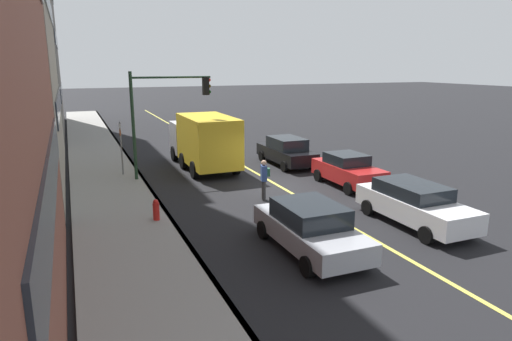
{
  "coord_description": "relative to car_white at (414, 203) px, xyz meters",
  "views": [
    {
      "loc": [
        -18.63,
        9.06,
        5.73
      ],
      "look_at": [
        -2.09,
        2.16,
        1.48
      ],
      "focal_mm": 31.53,
      "sensor_mm": 36.0,
      "label": 1
    }
  ],
  "objects": [
    {
      "name": "car_silver",
      "position": [
        -0.64,
        4.67,
        -0.02
      ],
      "size": [
        4.64,
        2.06,
        1.54
      ],
      "color": "#A8AAB2",
      "rests_on": "ground"
    },
    {
      "name": "fire_hydrant",
      "position": [
        3.68,
        8.66,
        -0.34
      ],
      "size": [
        0.24,
        0.24,
        0.94
      ],
      "color": "red",
      "rests_on": "ground"
    },
    {
      "name": "car_black",
      "position": [
        10.75,
        -0.16,
        0.02
      ],
      "size": [
        4.71,
        1.93,
        1.62
      ],
      "color": "black",
      "rests_on": "ground"
    },
    {
      "name": "traffic_light_mast",
      "position": [
        10.13,
        6.89,
        2.91
      ],
      "size": [
        0.28,
        4.04,
        5.4
      ],
      "color": "#1E3823",
      "rests_on": "ground"
    },
    {
      "name": "truck_yellow",
      "position": [
        11.73,
        4.47,
        0.8
      ],
      "size": [
        6.78,
        2.54,
        3.01
      ],
      "color": "silver",
      "rests_on": "ground"
    },
    {
      "name": "street_sign_post",
      "position": [
        11.41,
        8.96,
        0.9
      ],
      "size": [
        0.6,
        0.08,
        2.9
      ],
      "color": "slate",
      "rests_on": "ground"
    },
    {
      "name": "car_red",
      "position": [
        5.49,
        -0.84,
        -0.02
      ],
      "size": [
        4.06,
        1.91,
        1.55
      ],
      "color": "red",
      "rests_on": "ground"
    },
    {
      "name": "sidewalk_slab",
      "position": [
        6.45,
        9.81,
        -0.73
      ],
      "size": [
        80.0,
        3.5,
        0.15
      ],
      "primitive_type": "cube",
      "color": "gray",
      "rests_on": "ground"
    },
    {
      "name": "pedestrian_with_backpack",
      "position": [
        4.86,
        3.82,
        0.24
      ],
      "size": [
        0.46,
        0.43,
        1.77
      ],
      "color": "#383838",
      "rests_on": "ground"
    },
    {
      "name": "lane_stripe_center",
      "position": [
        6.45,
        2.24,
        -0.8
      ],
      "size": [
        80.0,
        0.16,
        0.01
      ],
      "primitive_type": "cube",
      "color": "#D8CC4C",
      "rests_on": "ground"
    },
    {
      "name": "car_white",
      "position": [
        0.0,
        0.0,
        0.0
      ],
      "size": [
        4.77,
        1.96,
        1.53
      ],
      "color": "silver",
      "rests_on": "ground"
    },
    {
      "name": "curb_edge",
      "position": [
        6.45,
        8.14,
        -0.73
      ],
      "size": [
        80.0,
        0.16,
        0.15
      ],
      "primitive_type": "cube",
      "color": "slate",
      "rests_on": "ground"
    },
    {
      "name": "ground",
      "position": [
        6.45,
        2.24,
        -0.81
      ],
      "size": [
        200.0,
        200.0,
        0.0
      ],
      "primitive_type": "plane",
      "color": "black"
    }
  ]
}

